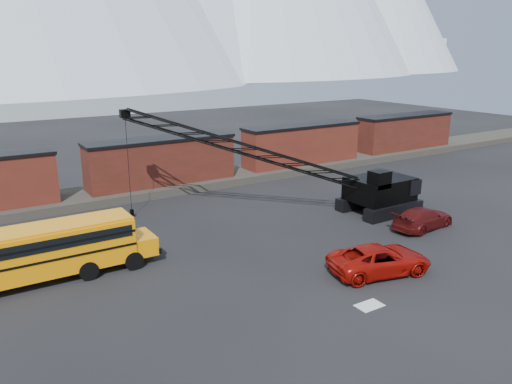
% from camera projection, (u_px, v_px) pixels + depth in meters
% --- Properties ---
extents(ground, '(160.00, 160.00, 0.00)m').
position_uv_depth(ground, '(312.00, 279.00, 28.16)').
color(ground, black).
rests_on(ground, ground).
extents(gravel_berm, '(120.00, 5.00, 0.70)m').
position_uv_depth(gravel_berm, '(163.00, 187.00, 45.95)').
color(gravel_berm, '#403B34').
rests_on(gravel_berm, ground).
extents(boxcar_mid, '(13.70, 3.10, 4.17)m').
position_uv_depth(boxcar_mid, '(162.00, 161.00, 45.30)').
color(boxcar_mid, '#561C18').
rests_on(boxcar_mid, gravel_berm).
extents(boxcar_east_near, '(13.70, 3.10, 4.17)m').
position_uv_depth(boxcar_east_near, '(302.00, 144.00, 53.53)').
color(boxcar_east_near, '#4D1B16').
rests_on(boxcar_east_near, gravel_berm).
extents(boxcar_east_far, '(13.70, 3.10, 4.17)m').
position_uv_depth(boxcar_east_far, '(405.00, 132.00, 61.76)').
color(boxcar_east_far, '#561C18').
rests_on(boxcar_east_far, gravel_berm).
extents(snow_patch, '(1.40, 0.90, 0.02)m').
position_uv_depth(snow_patch, '(369.00, 305.00, 25.16)').
color(snow_patch, silver).
rests_on(snow_patch, ground).
extents(school_bus, '(11.65, 2.65, 3.19)m').
position_uv_depth(school_bus, '(47.00, 250.00, 27.51)').
color(school_bus, orange).
rests_on(school_bus, ground).
extents(red_pickup, '(6.49, 4.09, 1.67)m').
position_uv_depth(red_pickup, '(380.00, 259.00, 28.66)').
color(red_pickup, '#9B0D07').
rests_on(red_pickup, ground).
extents(maroon_suv, '(5.51, 2.69, 1.54)m').
position_uv_depth(maroon_suv, '(423.00, 218.00, 35.96)').
color(maroon_suv, '#490D0D').
rests_on(maroon_suv, ground).
extents(crawler_crane, '(20.41, 11.80, 8.49)m').
position_uv_depth(crawler_crane, '(251.00, 151.00, 37.51)').
color(crawler_crane, black).
rests_on(crawler_crane, ground).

